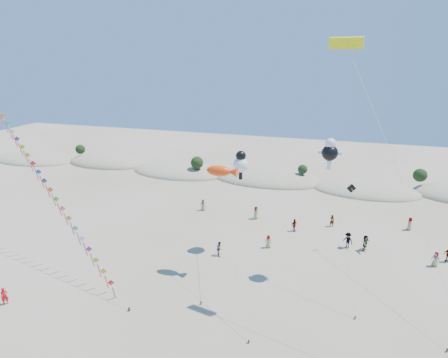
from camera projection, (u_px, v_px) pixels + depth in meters
The scene contains 9 objects.
dune_ridge at pixel (272, 179), 64.01m from camera, with size 145.30×11.49×5.57m.
kite_train at pixel (37, 170), 37.87m from camera, with size 25.49×12.19×18.29m.
fish_kite at pixel (222, 171), 34.26m from camera, with size 6.40×9.75×10.77m.
cartoon_kite_low at pixel (241, 163), 38.58m from camera, with size 1.59×11.55×11.07m.
cartoon_kite_high at pixel (330, 151), 32.86m from camera, with size 4.25×6.86×13.50m.
parafoil_kite at pixel (349, 49), 26.15m from camera, with size 11.83×10.47×21.60m.
dark_kite at pixel (371, 222), 35.96m from camera, with size 7.52×14.17×7.54m.
flyer_foreground at pixel (5, 296), 31.92m from camera, with size 0.58×0.38×1.60m, color red.
beachgoers at pixel (330, 235), 42.63m from camera, with size 29.84×13.37×1.83m.
Camera 1 is at (10.51, -15.39, 20.41)m, focal length 30.00 mm.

